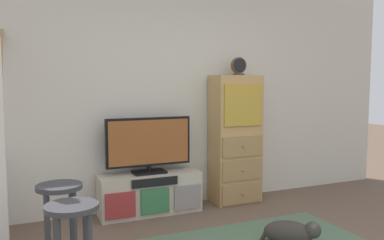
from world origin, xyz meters
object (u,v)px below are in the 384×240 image
Objects in this scene: side_cabinet at (235,139)px; bar_stool_near at (72,231)px; media_console at (150,193)px; television at (149,144)px; desk_clock at (239,66)px; bar_stool_far at (60,208)px; dog at (292,232)px.

side_cabinet is 2.66m from bar_stool_near.
bar_stool_near reaches higher than media_console.
television reaches higher than bar_stool_near.
desk_clock is at bearing -1.47° from television.
bar_stool_near is (-1.01, -1.59, 0.29)m from media_console.
television is 4.49× the size of desk_clock.
desk_clock is 0.31× the size of bar_stool_far.
side_cabinet reaches higher than bar_stool_far.
media_console reaches higher than dog.
dog is (0.91, -1.34, -0.11)m from media_console.
media_console is 1.91m from bar_stool_near.
bar_stool_near is at bearing -121.96° from television.
desk_clock reaches higher than side_cabinet.
bar_stool_far reaches higher than bar_stool_near.
desk_clock is (1.12, -0.00, 1.43)m from media_console.
dog is at bearing -7.65° from bar_stool_far.
television is 1.42m from desk_clock.
side_cabinet is at bearing -0.72° from television.
television is 1.39× the size of bar_stool_near.
bar_stool_near is at bearing -142.69° from side_cabinet.
desk_clock reaches higher than media_console.
media_console is at bearing 45.93° from bar_stool_far.
bar_stool_near is at bearing -143.27° from desk_clock.
bar_stool_near is 1.46× the size of dog.
media_console is 1.52m from bar_stool_far.
media_console is 5.28× the size of desk_clock.
bar_stool_near is (-2.10, -1.60, -0.26)m from side_cabinet.
bar_stool_near is at bearing -86.38° from bar_stool_far.
bar_stool_near is 1.98m from dog.
bar_stool_near is (-1.01, -1.62, -0.27)m from television.
bar_stool_far is 1.47× the size of dog.
bar_stool_far is at bearing 172.35° from dog.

